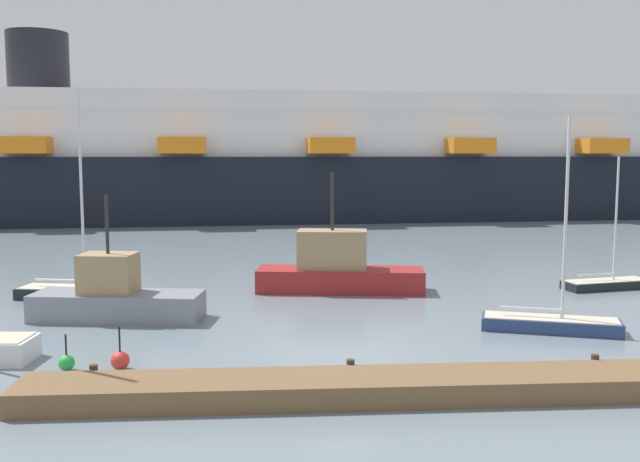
# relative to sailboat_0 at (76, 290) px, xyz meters

# --- Properties ---
(ground_plane) EXTENTS (600.00, 600.00, 0.00)m
(ground_plane) POSITION_rel_sailboat_0_xyz_m (11.56, -10.20, -0.43)
(ground_plane) COLOR slate
(dock_pier) EXTENTS (18.68, 2.29, 0.80)m
(dock_pier) POSITION_rel_sailboat_0_xyz_m (11.56, -14.65, -0.10)
(dock_pier) COLOR brown
(dock_pier) RESTS_ON ground_plane
(sailboat_0) EXTENTS (5.69, 2.67, 9.74)m
(sailboat_0) POSITION_rel_sailboat_0_xyz_m (0.00, 0.00, 0.00)
(sailboat_0) COLOR black
(sailboat_0) RESTS_ON ground_plane
(sailboat_1) EXTENTS (5.37, 2.99, 8.29)m
(sailboat_1) POSITION_rel_sailboat_0_xyz_m (20.04, -7.64, -0.04)
(sailboat_1) COLOR navy
(sailboat_1) RESTS_ON ground_plane
(sailboat_3) EXTENTS (4.79, 2.30, 6.70)m
(sailboat_3) POSITION_rel_sailboat_0_xyz_m (26.30, 0.58, -0.11)
(sailboat_3) COLOR black
(sailboat_3) RESTS_ON ground_plane
(fishing_boat_0) EXTENTS (7.19, 3.10, 5.20)m
(fishing_boat_0) POSITION_rel_sailboat_0_xyz_m (2.78, -4.45, 0.50)
(fishing_boat_0) COLOR gray
(fishing_boat_0) RESTS_ON ground_plane
(fishing_boat_1) EXTENTS (8.50, 3.38, 5.96)m
(fishing_boat_1) POSITION_rel_sailboat_0_xyz_m (12.54, 0.90, 0.68)
(fishing_boat_1) COLOR maroon
(fishing_boat_1) RESTS_ON ground_plane
(channel_buoy_0) EXTENTS (0.60, 0.60, 1.40)m
(channel_buoy_0) POSITION_rel_sailboat_0_xyz_m (4.41, -11.45, -0.12)
(channel_buoy_0) COLOR red
(channel_buoy_0) RESTS_ON ground_plane
(channel_buoy_1) EXTENTS (0.52, 0.52, 1.18)m
(channel_buoy_1) POSITION_rel_sailboat_0_xyz_m (2.73, -11.44, -0.16)
(channel_buoy_1) COLOR green
(channel_buoy_1) RESTS_ON ground_plane
(cruise_ship) EXTENTS (119.36, 25.65, 18.83)m
(cruise_ship) POSITION_rel_sailboat_0_xyz_m (7.20, 41.69, 5.53)
(cruise_ship) COLOR black
(cruise_ship) RESTS_ON ground_plane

